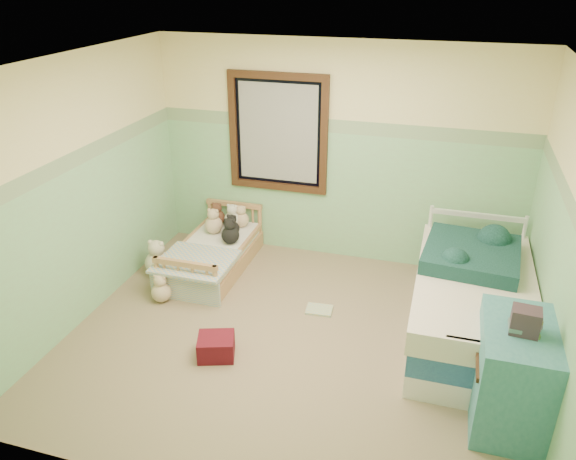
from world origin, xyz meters
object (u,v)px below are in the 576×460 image
(twin_bed_frame, at_px, (468,328))
(floor_book, at_px, (319,310))
(toddler_bed_frame, at_px, (214,261))
(dresser, at_px, (512,375))
(plush_floor_tan, at_px, (161,292))
(plush_floor_cream, at_px, (158,263))
(red_pillow, at_px, (216,347))

(twin_bed_frame, height_order, floor_book, twin_bed_frame)
(toddler_bed_frame, bearing_deg, dresser, -26.38)
(twin_bed_frame, bearing_deg, plush_floor_tan, -175.46)
(plush_floor_cream, distance_m, twin_bed_frame, 3.36)
(floor_book, bearing_deg, red_pillow, -131.33)
(toddler_bed_frame, bearing_deg, plush_floor_tan, -106.74)
(plush_floor_cream, distance_m, dresser, 3.84)
(plush_floor_cream, height_order, twin_bed_frame, plush_floor_cream)
(plush_floor_cream, bearing_deg, toddler_bed_frame, 29.88)
(twin_bed_frame, height_order, dresser, dresser)
(plush_floor_cream, xyz_separation_m, plush_floor_tan, (0.30, -0.49, -0.04))
(toddler_bed_frame, bearing_deg, floor_book, -20.49)
(plush_floor_tan, relative_size, floor_book, 0.81)
(toddler_bed_frame, distance_m, plush_floor_cream, 0.63)
(twin_bed_frame, bearing_deg, red_pillow, -156.91)
(plush_floor_cream, relative_size, twin_bed_frame, 0.14)
(plush_floor_cream, relative_size, plush_floor_tan, 1.35)
(dresser, distance_m, red_pillow, 2.45)
(twin_bed_frame, relative_size, floor_book, 7.55)
(plush_floor_tan, distance_m, twin_bed_frame, 3.06)
(plush_floor_tan, relative_size, dresser, 0.25)
(red_pillow, distance_m, floor_book, 1.20)
(toddler_bed_frame, relative_size, floor_book, 5.50)
(plush_floor_cream, distance_m, plush_floor_tan, 0.57)
(plush_floor_tan, bearing_deg, toddler_bed_frame, 73.26)
(toddler_bed_frame, height_order, red_pillow, red_pillow)
(toddler_bed_frame, relative_size, red_pillow, 4.52)
(twin_bed_frame, bearing_deg, dresser, -74.03)
(twin_bed_frame, distance_m, red_pillow, 2.34)
(plush_floor_cream, bearing_deg, red_pillow, -44.01)
(floor_book, bearing_deg, dresser, -35.28)
(plush_floor_tan, xyz_separation_m, floor_book, (1.62, 0.28, -0.09))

